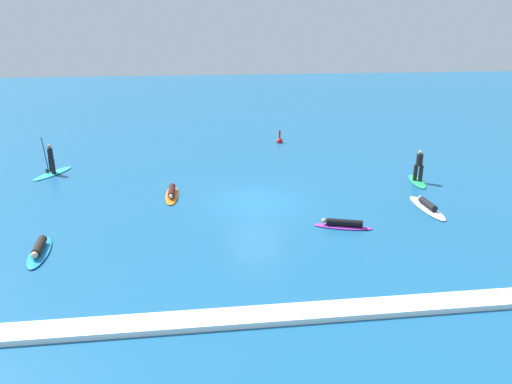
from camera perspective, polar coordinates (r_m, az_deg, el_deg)
ground_plane at (r=23.59m, az=0.00°, el=-1.15°), size 120.00×120.00×0.00m
surfer_on_blue_board at (r=20.12m, az=-24.08°, el=-6.22°), size 0.93×2.84×0.44m
surfer_on_purple_board at (r=20.95m, az=10.18°, el=-3.76°), size 2.50×1.28×0.37m
surfer_on_green_board at (r=27.73m, az=18.46°, el=2.09°), size 1.04×2.52×1.78m
surfer_on_white_board at (r=24.03m, az=19.40°, el=-1.59°), size 0.80×3.26×0.41m
surfer_on_orange_board at (r=24.69m, az=-9.84°, el=-0.13°), size 0.67×2.89×0.41m
surfer_on_teal_board at (r=30.13m, az=-22.79°, el=2.68°), size 2.02×2.95×2.17m
marker_buoy at (r=35.29m, az=2.78°, el=6.06°), size 0.45×0.45×1.02m
wave_crest at (r=14.88m, az=4.87°, el=-14.01°), size 19.30×0.90×0.18m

